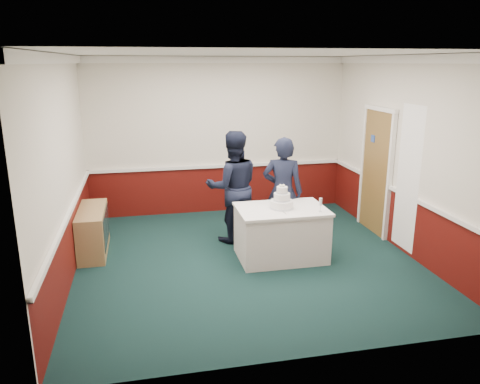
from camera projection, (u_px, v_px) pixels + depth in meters
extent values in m
plane|color=black|center=(247.00, 260.00, 7.08)|extent=(5.00, 5.00, 0.00)
cube|color=silver|center=(219.00, 137.00, 9.01)|extent=(5.00, 0.05, 3.00)
cube|color=silver|center=(65.00, 171.00, 6.18)|extent=(0.05, 5.00, 3.00)
cube|color=silver|center=(404.00, 156.00, 7.17)|extent=(0.05, 5.00, 3.00)
cube|color=white|center=(248.00, 55.00, 6.28)|extent=(5.00, 5.00, 0.05)
cube|color=#4E0E0A|center=(219.00, 189.00, 9.30)|extent=(5.00, 0.02, 0.90)
cube|color=white|center=(219.00, 166.00, 9.16)|extent=(4.98, 0.05, 0.06)
cube|color=white|center=(218.00, 60.00, 8.61)|extent=(5.00, 0.08, 0.12)
cube|color=brown|center=(376.00, 173.00, 8.05)|extent=(0.05, 0.90, 2.10)
cube|color=#234799|center=(373.00, 139.00, 8.03)|extent=(0.01, 0.12, 0.12)
cube|color=white|center=(408.00, 179.00, 7.01)|extent=(0.02, 0.60, 2.20)
cube|color=#99704A|center=(93.00, 231.00, 7.28)|extent=(0.40, 1.20, 0.70)
cube|color=black|center=(106.00, 227.00, 7.31)|extent=(0.01, 1.00, 0.50)
cube|color=white|center=(281.00, 234.00, 7.07)|extent=(1.28, 0.88, 0.76)
cube|color=white|center=(282.00, 209.00, 6.96)|extent=(1.32, 0.92, 0.04)
cylinder|color=white|center=(282.00, 204.00, 6.94)|extent=(0.34, 0.34, 0.12)
cylinder|color=silver|center=(282.00, 207.00, 6.95)|extent=(0.35, 0.35, 0.03)
cylinder|color=white|center=(282.00, 197.00, 6.91)|extent=(0.24, 0.24, 0.11)
cylinder|color=silver|center=(282.00, 200.00, 6.92)|extent=(0.25, 0.25, 0.02)
cylinder|color=white|center=(282.00, 190.00, 6.88)|extent=(0.16, 0.16, 0.10)
cylinder|color=silver|center=(282.00, 193.00, 6.89)|extent=(0.17, 0.17, 0.02)
sphere|color=#EDE5C9|center=(282.00, 186.00, 6.86)|extent=(0.03, 0.03, 0.03)
sphere|color=#EDE5C9|center=(284.00, 185.00, 6.88)|extent=(0.03, 0.03, 0.03)
sphere|color=#EDE5C9|center=(280.00, 185.00, 6.88)|extent=(0.03, 0.03, 0.03)
sphere|color=#EDE5C9|center=(284.00, 186.00, 6.85)|extent=(0.03, 0.03, 0.03)
sphere|color=#EDE5C9|center=(281.00, 186.00, 6.85)|extent=(0.03, 0.03, 0.03)
cube|color=silver|center=(284.00, 212.00, 6.76)|extent=(0.03, 0.22, 0.00)
cylinder|color=silver|center=(320.00, 211.00, 6.79)|extent=(0.05, 0.05, 0.01)
cylinder|color=silver|center=(320.00, 208.00, 6.78)|extent=(0.01, 0.01, 0.09)
cylinder|color=silver|center=(321.00, 202.00, 6.75)|extent=(0.04, 0.04, 0.11)
imported|color=black|center=(233.00, 187.00, 7.62)|extent=(0.90, 0.71, 1.84)
imported|color=black|center=(283.00, 192.00, 7.47)|extent=(0.76, 0.63, 1.77)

